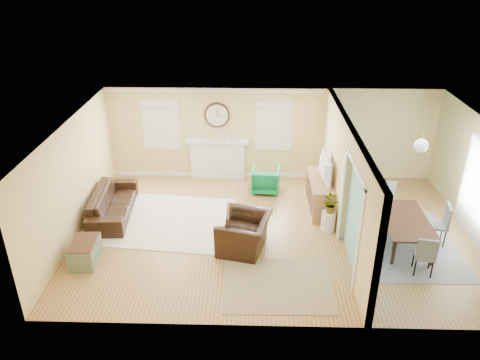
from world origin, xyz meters
The scene contains 28 objects.
floor centered at (0.00, 0.00, 0.00)m, with size 9.00×9.00×0.00m, color olive.
wall_back centered at (0.00, 3.00, 1.30)m, with size 9.00×0.02×2.60m, color #EDCB79.
wall_front centered at (0.00, -3.00, 1.30)m, with size 9.00×0.02×2.60m, color #EDCB79.
wall_left centered at (-4.50, 0.00, 1.30)m, with size 0.02×6.00×2.60m, color #EDCB79.
ceiling centered at (0.00, 0.00, 2.60)m, with size 9.00×6.00×0.02m, color white.
partition centered at (1.51, 0.28, 1.36)m, with size 0.17×6.00×2.60m.
fireplace centered at (-1.50, 2.88, 0.60)m, with size 1.70×0.30×1.17m.
wall_clock centered at (-1.50, 2.97, 1.85)m, with size 0.70×0.07×0.70m.
window_left centered at (-3.05, 2.95, 1.66)m, with size 1.05×0.13×1.42m.
window_right centered at (0.05, 2.95, 1.66)m, with size 1.05×0.13×1.42m.
french_doors centered at (4.45, 0.00, 1.10)m, with size 0.06×1.70×2.20m.
pendant centered at (3.00, 0.00, 2.20)m, with size 0.30×0.30×0.55m.
rug_cream centered at (-2.51, 0.45, 0.01)m, with size 2.92×2.53×0.02m, color beige.
rug_jute centered at (-0.01, -1.88, 0.01)m, with size 2.10×1.72×0.01m, color tan.
rug_grey centered at (2.84, -0.36, 0.01)m, with size 2.28×2.85×0.01m, color gray.
sofa centered at (-3.92, 0.71, 0.33)m, with size 2.23×0.87×0.65m, color black.
eames_chair centered at (-0.68, -0.64, 0.38)m, with size 1.17×1.02×0.76m, color black.
green_chair centered at (-0.16, 2.09, 0.34)m, with size 0.72×0.74×0.67m, color #056A33.
trunk centered at (-3.99, -1.23, 0.24)m, with size 0.56×0.86×0.48m.
credenza centered at (1.18, 1.20, 0.40)m, with size 0.55×1.62×0.80m.
tv centered at (1.17, 1.20, 1.11)m, with size 1.09×0.14×0.63m, color black.
garden_stool centered at (1.25, 0.15, 0.24)m, with size 0.33×0.33×0.48m, color white.
potted_plant centered at (1.25, 0.15, 0.68)m, with size 0.37×0.32×0.41m, color #337F33.
dining_table centered at (2.84, -0.36, 0.31)m, with size 1.78×0.99×0.63m, color #402517.
dining_chair_n centered at (2.78, 0.81, 0.51)m, with size 0.42×0.42×0.88m.
dining_chair_s centered at (2.92, -1.41, 0.52)m, with size 0.46×0.46×0.88m.
dining_chair_w centered at (2.12, -0.30, 0.60)m, with size 0.56×0.56×1.02m.
dining_chair_e centered at (3.54, -0.31, 0.56)m, with size 0.49×0.49×0.96m.
Camera 1 is at (-0.53, -9.19, 5.86)m, focal length 35.00 mm.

